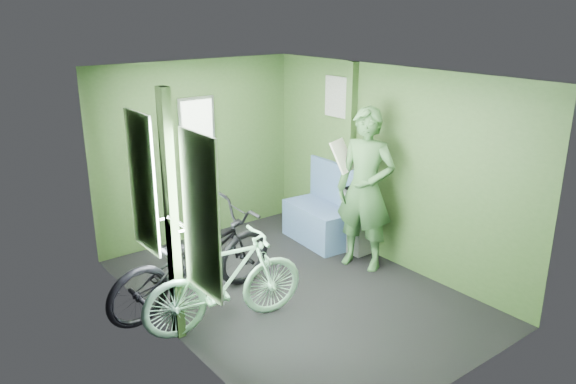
{
  "coord_description": "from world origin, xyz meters",
  "views": [
    {
      "loc": [
        -3.35,
        -4.22,
        2.91
      ],
      "look_at": [
        0.0,
        0.1,
        1.1
      ],
      "focal_mm": 35.0,
      "sensor_mm": 36.0,
      "label": 1
    }
  ],
  "objects_px": {
    "passenger": "(365,189)",
    "bench_seat": "(321,219)",
    "bicycle_black": "(197,305)",
    "waste_box": "(357,221)",
    "bicycle_mint": "(227,326)"
  },
  "relations": [
    {
      "from": "bicycle_black",
      "to": "waste_box",
      "type": "bearing_deg",
      "value": -97.05
    },
    {
      "from": "bicycle_black",
      "to": "waste_box",
      "type": "relative_size",
      "value": 2.37
    },
    {
      "from": "bicycle_mint",
      "to": "waste_box",
      "type": "xyz_separation_m",
      "value": [
        2.2,
        0.49,
        0.41
      ]
    },
    {
      "from": "bicycle_black",
      "to": "passenger",
      "type": "bearing_deg",
      "value": -106.21
    },
    {
      "from": "bench_seat",
      "to": "bicycle_black",
      "type": "bearing_deg",
      "value": -162.03
    },
    {
      "from": "bicycle_mint",
      "to": "waste_box",
      "type": "bearing_deg",
      "value": -67.47
    },
    {
      "from": "bicycle_mint",
      "to": "bench_seat",
      "type": "bearing_deg",
      "value": -53.88
    },
    {
      "from": "bicycle_black",
      "to": "bench_seat",
      "type": "bearing_deg",
      "value": -82.82
    },
    {
      "from": "passenger",
      "to": "bench_seat",
      "type": "height_order",
      "value": "passenger"
    },
    {
      "from": "bicycle_black",
      "to": "bicycle_mint",
      "type": "relative_size",
      "value": 1.21
    },
    {
      "from": "bicycle_black",
      "to": "passenger",
      "type": "relative_size",
      "value": 1.03
    },
    {
      "from": "bicycle_mint",
      "to": "passenger",
      "type": "xyz_separation_m",
      "value": [
        1.98,
        0.17,
        0.94
      ]
    },
    {
      "from": "passenger",
      "to": "bicycle_black",
      "type": "bearing_deg",
      "value": -121.68
    },
    {
      "from": "passenger",
      "to": "waste_box",
      "type": "bearing_deg",
      "value": 125.25
    },
    {
      "from": "bicycle_mint",
      "to": "waste_box",
      "type": "relative_size",
      "value": 1.95
    }
  ]
}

